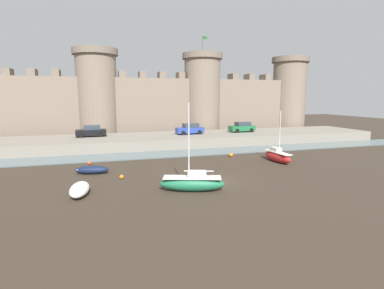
{
  "coord_description": "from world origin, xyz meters",
  "views": [
    {
      "loc": [
        -8.52,
        -22.94,
        7.02
      ],
      "look_at": [
        -0.36,
        4.16,
        2.5
      ],
      "focal_mm": 28.0,
      "sensor_mm": 36.0,
      "label": 1
    }
  ],
  "objects_px": {
    "sailboat_midflat_right": "(277,156)",
    "rowboat_foreground_right": "(80,189)",
    "mooring_buoy_near_channel": "(122,177)",
    "car_quay_west": "(190,129)",
    "rowboat_near_channel_right": "(92,170)",
    "car_quay_east": "(242,127)",
    "car_quay_centre_east": "(91,131)",
    "mooring_buoy_off_centre": "(89,163)",
    "mooring_buoy_near_shore": "(231,155)",
    "sailboat_foreground_centre": "(192,183)"
  },
  "relations": [
    {
      "from": "rowboat_near_channel_right",
      "to": "mooring_buoy_near_channel",
      "type": "bearing_deg",
      "value": -45.06
    },
    {
      "from": "car_quay_east",
      "to": "rowboat_near_channel_right",
      "type": "bearing_deg",
      "value": -146.16
    },
    {
      "from": "rowboat_near_channel_right",
      "to": "mooring_buoy_off_centre",
      "type": "xyz_separation_m",
      "value": [
        -0.39,
        4.05,
        -0.21
      ]
    },
    {
      "from": "mooring_buoy_near_channel",
      "to": "car_quay_west",
      "type": "relative_size",
      "value": 0.09
    },
    {
      "from": "mooring_buoy_near_shore",
      "to": "rowboat_foreground_right",
      "type": "bearing_deg",
      "value": -149.54
    },
    {
      "from": "mooring_buoy_near_channel",
      "to": "car_quay_west",
      "type": "distance_m",
      "value": 20.77
    },
    {
      "from": "sailboat_midflat_right",
      "to": "mooring_buoy_near_shore",
      "type": "xyz_separation_m",
      "value": [
        -3.7,
        3.98,
        -0.41
      ]
    },
    {
      "from": "sailboat_foreground_centre",
      "to": "mooring_buoy_near_channel",
      "type": "bearing_deg",
      "value": 134.29
    },
    {
      "from": "rowboat_foreground_right",
      "to": "car_quay_centre_east",
      "type": "bearing_deg",
      "value": 89.33
    },
    {
      "from": "sailboat_midflat_right",
      "to": "car_quay_centre_east",
      "type": "relative_size",
      "value": 1.33
    },
    {
      "from": "sailboat_midflat_right",
      "to": "mooring_buoy_off_centre",
      "type": "relative_size",
      "value": 14.35
    },
    {
      "from": "mooring_buoy_near_shore",
      "to": "mooring_buoy_off_centre",
      "type": "bearing_deg",
      "value": 178.41
    },
    {
      "from": "mooring_buoy_near_shore",
      "to": "car_quay_east",
      "type": "relative_size",
      "value": 0.12
    },
    {
      "from": "car_quay_east",
      "to": "car_quay_west",
      "type": "relative_size",
      "value": 1.0
    },
    {
      "from": "car_quay_west",
      "to": "car_quay_centre_east",
      "type": "bearing_deg",
      "value": 175.14
    },
    {
      "from": "rowboat_near_channel_right",
      "to": "car_quay_east",
      "type": "distance_m",
      "value": 27.19
    },
    {
      "from": "car_quay_centre_east",
      "to": "rowboat_foreground_right",
      "type": "bearing_deg",
      "value": -90.67
    },
    {
      "from": "rowboat_foreground_right",
      "to": "car_quay_centre_east",
      "type": "xyz_separation_m",
      "value": [
        0.26,
        21.97,
        1.82
      ]
    },
    {
      "from": "mooring_buoy_near_shore",
      "to": "car_quay_west",
      "type": "xyz_separation_m",
      "value": [
        -1.74,
        11.23,
        1.99
      ]
    },
    {
      "from": "rowboat_foreground_right",
      "to": "rowboat_near_channel_right",
      "type": "height_order",
      "value": "rowboat_foreground_right"
    },
    {
      "from": "sailboat_midflat_right",
      "to": "rowboat_foreground_right",
      "type": "distance_m",
      "value": 20.65
    },
    {
      "from": "rowboat_foreground_right",
      "to": "mooring_buoy_near_channel",
      "type": "relative_size",
      "value": 9.39
    },
    {
      "from": "mooring_buoy_off_centre",
      "to": "car_quay_east",
      "type": "bearing_deg",
      "value": 25.75
    },
    {
      "from": "sailboat_midflat_right",
      "to": "rowboat_foreground_right",
      "type": "height_order",
      "value": "sailboat_midflat_right"
    },
    {
      "from": "car_quay_west",
      "to": "sailboat_midflat_right",
      "type": "bearing_deg",
      "value": -70.33
    },
    {
      "from": "car_quay_east",
      "to": "sailboat_foreground_centre",
      "type": "bearing_deg",
      "value": -123.85
    },
    {
      "from": "sailboat_midflat_right",
      "to": "rowboat_foreground_right",
      "type": "relative_size",
      "value": 1.6
    },
    {
      "from": "car_quay_centre_east",
      "to": "car_quay_west",
      "type": "bearing_deg",
      "value": -4.86
    },
    {
      "from": "mooring_buoy_off_centre",
      "to": "sailboat_foreground_centre",
      "type": "bearing_deg",
      "value": -56.12
    },
    {
      "from": "mooring_buoy_off_centre",
      "to": "mooring_buoy_near_channel",
      "type": "distance_m",
      "value": 7.14
    },
    {
      "from": "sailboat_foreground_centre",
      "to": "car_quay_east",
      "type": "distance_m",
      "value": 27.27
    },
    {
      "from": "sailboat_foreground_centre",
      "to": "car_quay_west",
      "type": "xyz_separation_m",
      "value": [
        6.37,
        22.34,
        1.58
      ]
    },
    {
      "from": "car_quay_west",
      "to": "car_quay_east",
      "type": "bearing_deg",
      "value": 1.72
    },
    {
      "from": "car_quay_west",
      "to": "mooring_buoy_near_shore",
      "type": "bearing_deg",
      "value": -81.18
    },
    {
      "from": "sailboat_midflat_right",
      "to": "rowboat_foreground_right",
      "type": "bearing_deg",
      "value": -164.43
    },
    {
      "from": "rowboat_near_channel_right",
      "to": "car_quay_centre_east",
      "type": "distance_m",
      "value": 16.16
    },
    {
      "from": "sailboat_foreground_centre",
      "to": "mooring_buoy_near_shore",
      "type": "height_order",
      "value": "sailboat_foreground_centre"
    },
    {
      "from": "mooring_buoy_off_centre",
      "to": "car_quay_centre_east",
      "type": "distance_m",
      "value": 12.17
    },
    {
      "from": "sailboat_midflat_right",
      "to": "mooring_buoy_near_channel",
      "type": "height_order",
      "value": "sailboat_midflat_right"
    },
    {
      "from": "rowboat_near_channel_right",
      "to": "sailboat_foreground_centre",
      "type": "relative_size",
      "value": 0.47
    },
    {
      "from": "mooring_buoy_off_centre",
      "to": "car_quay_west",
      "type": "xyz_separation_m",
      "value": [
        14.13,
        10.79,
        2.04
      ]
    },
    {
      "from": "car_quay_west",
      "to": "rowboat_foreground_right",
      "type": "bearing_deg",
      "value": -124.85
    },
    {
      "from": "car_quay_east",
      "to": "car_quay_west",
      "type": "height_order",
      "value": "same"
    },
    {
      "from": "sailboat_midflat_right",
      "to": "car_quay_centre_east",
      "type": "xyz_separation_m",
      "value": [
        -19.64,
        16.42,
        1.58
      ]
    },
    {
      "from": "mooring_buoy_off_centre",
      "to": "mooring_buoy_near_channel",
      "type": "xyz_separation_m",
      "value": [
        2.87,
        -6.54,
        -0.01
      ]
    },
    {
      "from": "rowboat_near_channel_right",
      "to": "mooring_buoy_near_shore",
      "type": "relative_size",
      "value": 6.41
    },
    {
      "from": "mooring_buoy_off_centre",
      "to": "car_quay_east",
      "type": "distance_m",
      "value": 25.53
    },
    {
      "from": "sailboat_foreground_centre",
      "to": "car_quay_west",
      "type": "distance_m",
      "value": 23.29
    },
    {
      "from": "car_quay_east",
      "to": "car_quay_west",
      "type": "bearing_deg",
      "value": -178.28
    },
    {
      "from": "mooring_buoy_near_channel",
      "to": "car_quay_west",
      "type": "bearing_deg",
      "value": 56.98
    }
  ]
}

